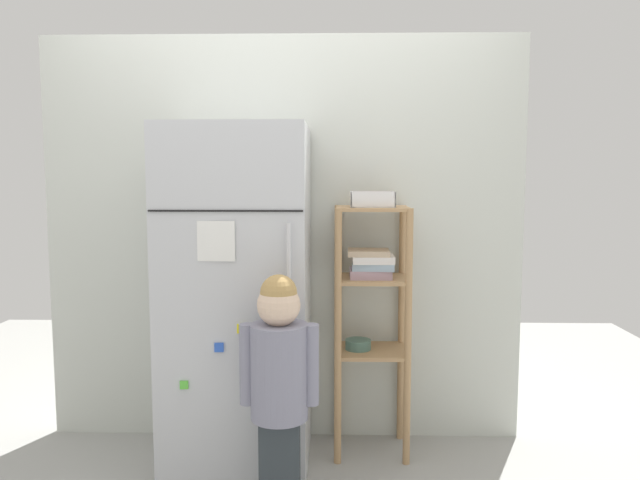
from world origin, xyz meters
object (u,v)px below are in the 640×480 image
(pantry_shelf_unit, at_px, (371,296))
(refrigerator, at_px, (238,298))
(child_standing, at_px, (279,371))
(fruit_bin, at_px, (373,200))

(pantry_shelf_unit, bearing_deg, refrigerator, -168.21)
(refrigerator, distance_m, child_standing, 0.57)
(child_standing, xyz_separation_m, fruit_bin, (0.42, 0.60, 0.69))
(fruit_bin, bearing_deg, pantry_shelf_unit, 125.04)
(pantry_shelf_unit, xyz_separation_m, fruit_bin, (0.01, -0.01, 0.49))
(fruit_bin, bearing_deg, refrigerator, -169.28)
(child_standing, bearing_deg, refrigerator, 117.55)
(pantry_shelf_unit, distance_m, fruit_bin, 0.49)
(fruit_bin, bearing_deg, child_standing, -125.40)
(refrigerator, height_order, pantry_shelf_unit, refrigerator)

